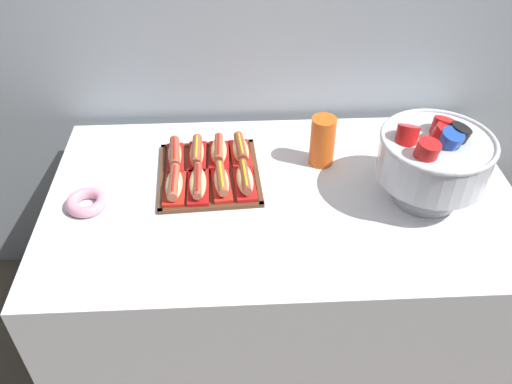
# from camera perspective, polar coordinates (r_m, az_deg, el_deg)

# --- Properties ---
(ground_plane) EXTENTS (10.00, 10.00, 0.00)m
(ground_plane) POSITION_cam_1_polar(r_m,az_deg,el_deg) (2.27, 2.18, -15.12)
(ground_plane) COLOR #4C4238
(buffet_table) EXTENTS (1.50, 0.88, 0.76)m
(buffet_table) POSITION_cam_1_polar(r_m,az_deg,el_deg) (1.96, 2.47, -8.34)
(buffet_table) COLOR silver
(buffet_table) RESTS_ON ground_plane
(serving_tray) EXTENTS (0.35, 0.38, 0.01)m
(serving_tray) POSITION_cam_1_polar(r_m,az_deg,el_deg) (1.78, -5.04, 1.89)
(serving_tray) COLOR #56331E
(serving_tray) RESTS_ON buffet_table
(hot_dog_0) EXTENTS (0.07, 0.17, 0.06)m
(hot_dog_0) POSITION_cam_1_polar(r_m,az_deg,el_deg) (1.70, -8.78, 0.71)
(hot_dog_0) COLOR red
(hot_dog_0) RESTS_ON serving_tray
(hot_dog_1) EXTENTS (0.07, 0.18, 0.06)m
(hot_dog_1) POSITION_cam_1_polar(r_m,az_deg,el_deg) (1.70, -6.25, 0.85)
(hot_dog_1) COLOR #B21414
(hot_dog_1) RESTS_ON serving_tray
(hot_dog_2) EXTENTS (0.07, 0.17, 0.06)m
(hot_dog_2) POSITION_cam_1_polar(r_m,az_deg,el_deg) (1.70, -3.73, 1.09)
(hot_dog_2) COLOR red
(hot_dog_2) RESTS_ON serving_tray
(hot_dog_3) EXTENTS (0.08, 0.17, 0.06)m
(hot_dog_3) POSITION_cam_1_polar(r_m,az_deg,el_deg) (1.70, -1.20, 1.27)
(hot_dog_3) COLOR red
(hot_dog_3) RESTS_ON serving_tray
(hot_dog_4) EXTENTS (0.07, 0.17, 0.06)m
(hot_dog_4) POSITION_cam_1_polar(r_m,az_deg,el_deg) (1.83, -8.71, 3.96)
(hot_dog_4) COLOR red
(hot_dog_4) RESTS_ON serving_tray
(hot_dog_5) EXTENTS (0.06, 0.18, 0.06)m
(hot_dog_5) POSITION_cam_1_polar(r_m,az_deg,el_deg) (1.83, -6.36, 4.13)
(hot_dog_5) COLOR #B21414
(hot_dog_5) RESTS_ON serving_tray
(hot_dog_6) EXTENTS (0.07, 0.17, 0.06)m
(hot_dog_6) POSITION_cam_1_polar(r_m,az_deg,el_deg) (1.83, -4.01, 4.33)
(hot_dog_6) COLOR #B21414
(hot_dog_6) RESTS_ON serving_tray
(hot_dog_7) EXTENTS (0.08, 0.17, 0.06)m
(hot_dog_7) POSITION_cam_1_polar(r_m,az_deg,el_deg) (1.83, -1.66, 4.47)
(hot_dog_7) COLOR red
(hot_dog_7) RESTS_ON serving_tray
(punch_bowl) EXTENTS (0.34, 0.34, 0.28)m
(punch_bowl) POSITION_cam_1_polar(r_m,az_deg,el_deg) (1.67, 18.57, 3.63)
(punch_bowl) COLOR silver
(punch_bowl) RESTS_ON buffet_table
(cup_stack) EXTENTS (0.08, 0.08, 0.18)m
(cup_stack) POSITION_cam_1_polar(r_m,az_deg,el_deg) (1.80, 7.16, 5.44)
(cup_stack) COLOR #EA5B19
(cup_stack) RESTS_ON buffet_table
(donut) EXTENTS (0.13, 0.13, 0.04)m
(donut) POSITION_cam_1_polar(r_m,az_deg,el_deg) (1.72, -17.71, -1.07)
(donut) COLOR pink
(donut) RESTS_ON buffet_table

